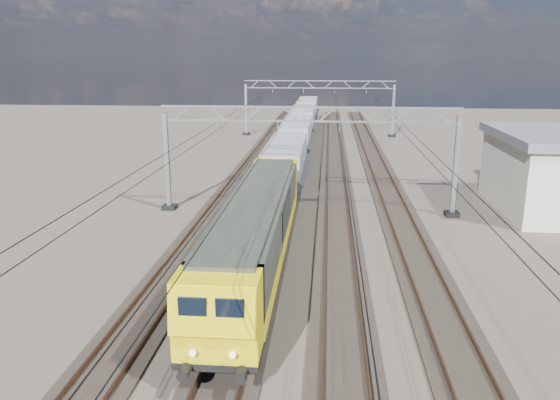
# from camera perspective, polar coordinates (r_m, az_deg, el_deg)

# --- Properties ---
(ground) EXTENTS (160.00, 160.00, 0.00)m
(ground) POSITION_cam_1_polar(r_m,az_deg,el_deg) (32.97, 2.61, -3.27)
(ground) COLOR #2A251F
(ground) RESTS_ON ground
(track_outer_west) EXTENTS (2.60, 140.00, 0.30)m
(track_outer_west) POSITION_cam_1_polar(r_m,az_deg,el_deg) (33.71, -7.64, -2.85)
(track_outer_west) COLOR black
(track_outer_west) RESTS_ON ground
(track_loco) EXTENTS (2.60, 140.00, 0.30)m
(track_loco) POSITION_cam_1_polar(r_m,az_deg,el_deg) (33.09, -0.85, -3.06)
(track_loco) COLOR black
(track_loco) RESTS_ON ground
(track_inner_east) EXTENTS (2.60, 140.00, 0.30)m
(track_inner_east) POSITION_cam_1_polar(r_m,az_deg,el_deg) (32.93, 6.10, -3.23)
(track_inner_east) COLOR black
(track_inner_east) RESTS_ON ground
(track_outer_east) EXTENTS (2.60, 140.00, 0.30)m
(track_outer_east) POSITION_cam_1_polar(r_m,az_deg,el_deg) (33.27, 13.01, -3.36)
(track_outer_east) COLOR black
(track_outer_east) RESTS_ON ground
(catenary_gantry_mid) EXTENTS (19.90, 0.90, 7.11)m
(catenary_gantry_mid) POSITION_cam_1_polar(r_m,az_deg,el_deg) (35.89, 2.97, 4.67)
(catenary_gantry_mid) COLOR #8F969C
(catenary_gantry_mid) RESTS_ON ground
(catenary_gantry_far) EXTENTS (19.90, 0.90, 7.11)m
(catenary_gantry_far) POSITION_cam_1_polar(r_m,az_deg,el_deg) (71.59, 4.08, 9.80)
(catenary_gantry_far) COLOR #8F969C
(catenary_gantry_far) RESTS_ON ground
(overhead_wires) EXTENTS (12.03, 140.00, 0.53)m
(overhead_wires) POSITION_cam_1_polar(r_m,az_deg,el_deg) (39.58, 3.23, 8.33)
(overhead_wires) COLOR black
(overhead_wires) RESTS_ON ground
(locomotive) EXTENTS (2.76, 21.10, 3.62)m
(locomotive) POSITION_cam_1_polar(r_m,az_deg,el_deg) (25.83, -2.45, -3.05)
(locomotive) COLOR black
(locomotive) RESTS_ON ground
(hopper_wagon_lead) EXTENTS (3.38, 13.00, 3.25)m
(hopper_wagon_lead) POSITION_cam_1_polar(r_m,az_deg,el_deg) (42.94, 0.61, 4.12)
(hopper_wagon_lead) COLOR black
(hopper_wagon_lead) RESTS_ON ground
(hopper_wagon_mid) EXTENTS (3.38, 13.00, 3.25)m
(hopper_wagon_mid) POSITION_cam_1_polar(r_m,az_deg,el_deg) (56.92, 1.73, 6.80)
(hopper_wagon_mid) COLOR black
(hopper_wagon_mid) RESTS_ON ground
(hopper_wagon_third) EXTENTS (3.38, 13.00, 3.25)m
(hopper_wagon_third) POSITION_cam_1_polar(r_m,az_deg,el_deg) (70.98, 2.41, 8.42)
(hopper_wagon_third) COLOR black
(hopper_wagon_third) RESTS_ON ground
(hopper_wagon_fourth) EXTENTS (3.38, 13.00, 3.25)m
(hopper_wagon_fourth) POSITION_cam_1_polar(r_m,az_deg,el_deg) (85.09, 2.87, 9.50)
(hopper_wagon_fourth) COLOR black
(hopper_wagon_fourth) RESTS_ON ground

